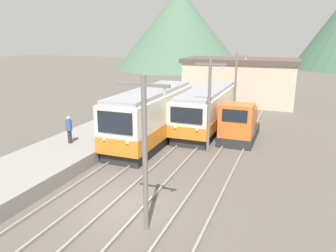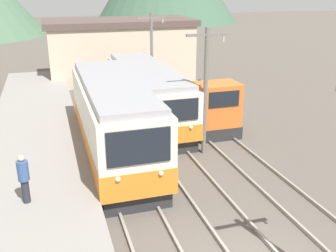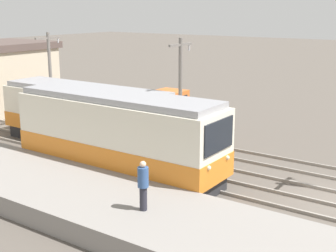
{
  "view_description": "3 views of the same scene",
  "coord_description": "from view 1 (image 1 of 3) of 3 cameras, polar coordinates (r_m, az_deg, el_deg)",
  "views": [
    {
      "loc": [
        6.67,
        -11.81,
        7.42
      ],
      "look_at": [
        -0.96,
        7.97,
        1.63
      ],
      "focal_mm": 35.0,
      "sensor_mm": 36.0,
      "label": 1
    },
    {
      "loc": [
        -5.28,
        -8.17,
        7.93
      ],
      "look_at": [
        -0.14,
        8.43,
        1.62
      ],
      "focal_mm": 42.0,
      "sensor_mm": 36.0,
      "label": 2
    },
    {
      "loc": [
        -18.24,
        -4.51,
        7.57
      ],
      "look_at": [
        0.55,
        8.41,
        1.8
      ],
      "focal_mm": 50.0,
      "sensor_mm": 36.0,
      "label": 3
    }
  ],
  "objects": [
    {
      "name": "ground_plane",
      "position": [
        15.46,
        -7.56,
        -13.57
      ],
      "size": [
        200.0,
        200.0,
        0.0
      ],
      "primitive_type": "plane",
      "color": "#564F47"
    },
    {
      "name": "platform_left",
      "position": [
        18.86,
        -24.72,
        -8.06
      ],
      "size": [
        4.5,
        54.0,
        0.81
      ],
      "primitive_type": "cube",
      "color": "gray",
      "rests_on": "ground"
    },
    {
      "name": "track_left",
      "position": [
        16.72,
        -15.59,
        -11.43
      ],
      "size": [
        1.54,
        60.0,
        0.14
      ],
      "color": "gray",
      "rests_on": "ground"
    },
    {
      "name": "track_center",
      "position": [
        15.34,
        -6.89,
        -13.49
      ],
      "size": [
        1.54,
        60.0,
        0.14
      ],
      "color": "gray",
      "rests_on": "ground"
    },
    {
      "name": "track_right",
      "position": [
        14.34,
        4.19,
        -15.63
      ],
      "size": [
        1.54,
        60.0,
        0.14
      ],
      "color": "gray",
      "rests_on": "ground"
    },
    {
      "name": "commuter_train_left",
      "position": [
        23.44,
        -2.87,
        1.34
      ],
      "size": [
        2.84,
        10.39,
        3.86
      ],
      "color": "#28282B",
      "rests_on": "ground"
    },
    {
      "name": "commuter_train_center",
      "position": [
        26.99,
        6.72,
        2.67
      ],
      "size": [
        2.84,
        10.92,
        3.38
      ],
      "color": "#28282B",
      "rests_on": "ground"
    },
    {
      "name": "shunting_locomotive",
      "position": [
        24.68,
        12.32,
        0.33
      ],
      "size": [
        2.4,
        5.27,
        3.0
      ],
      "color": "#28282B",
      "rests_on": "ground"
    },
    {
      "name": "catenary_mast_near",
      "position": [
        12.28,
        -4.03,
        -4.02
      ],
      "size": [
        2.0,
        0.2,
        6.13
      ],
      "color": "slate",
      "rests_on": "ground"
    },
    {
      "name": "catenary_mast_mid",
      "position": [
        21.23,
        7.2,
        4.15
      ],
      "size": [
        2.0,
        0.2,
        6.13
      ],
      "color": "slate",
      "rests_on": "ground"
    },
    {
      "name": "catenary_mast_far",
      "position": [
        30.68,
        11.69,
        7.37
      ],
      "size": [
        2.0,
        0.2,
        6.13
      ],
      "color": "slate",
      "rests_on": "ground"
    },
    {
      "name": "person_on_platform",
      "position": [
        21.77,
        -16.84,
        -0.43
      ],
      "size": [
        0.38,
        0.38,
        1.77
      ],
      "color": "#282833",
      "rests_on": "platform_left"
    },
    {
      "name": "station_building",
      "position": [
        38.55,
        12.4,
        7.69
      ],
      "size": [
        12.6,
        6.3,
        5.1
      ],
      "color": "beige",
      "rests_on": "ground"
    },
    {
      "name": "mountain_backdrop",
      "position": [
        83.96,
        19.87,
        16.65
      ],
      "size": [
        71.07,
        44.41,
        23.76
      ],
      "color": "#3D5B47",
      "rests_on": "ground"
    }
  ]
}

